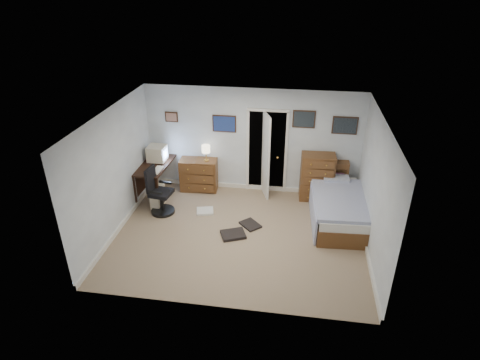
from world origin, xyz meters
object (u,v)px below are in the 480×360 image
Objects in this scene: tall_dresser at (317,177)px; bed at (338,208)px; office_chair at (159,196)px; low_dresser at (199,175)px; computer_desk at (152,170)px.

bed is at bearing -66.94° from tall_dresser.
office_chair is 1.21× the size of low_dresser.
tall_dresser reaches higher than bed.
computer_desk is 3.85m from tall_dresser.
tall_dresser is 0.53× the size of bed.
bed is at bearing -19.87° from low_dresser.
office_chair is 1.31m from low_dresser.
computer_desk is 0.93m from office_chair.
office_chair is at bearing -164.44° from tall_dresser.
tall_dresser is at bearing 112.94° from bed.
low_dresser is 0.42× the size of bed.
computer_desk is at bearing 169.39° from bed.
bed is (3.25, -0.93, -0.07)m from low_dresser.
bed is (0.44, -0.91, -0.24)m from tall_dresser.
office_chair is at bearing -121.39° from low_dresser.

